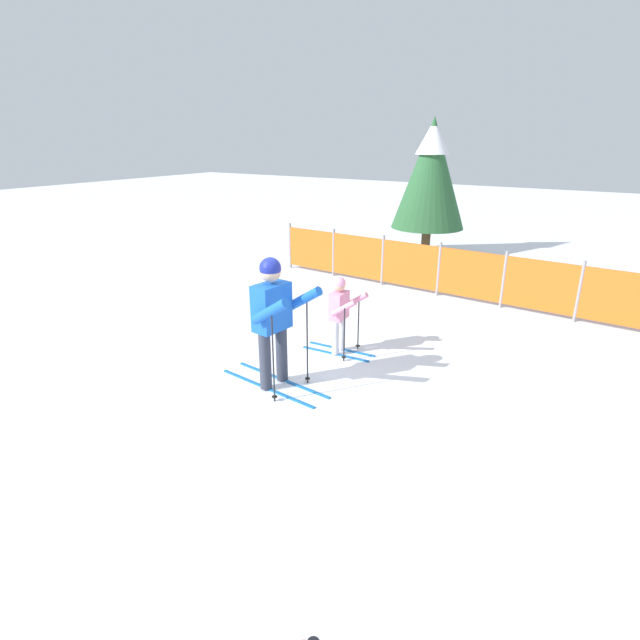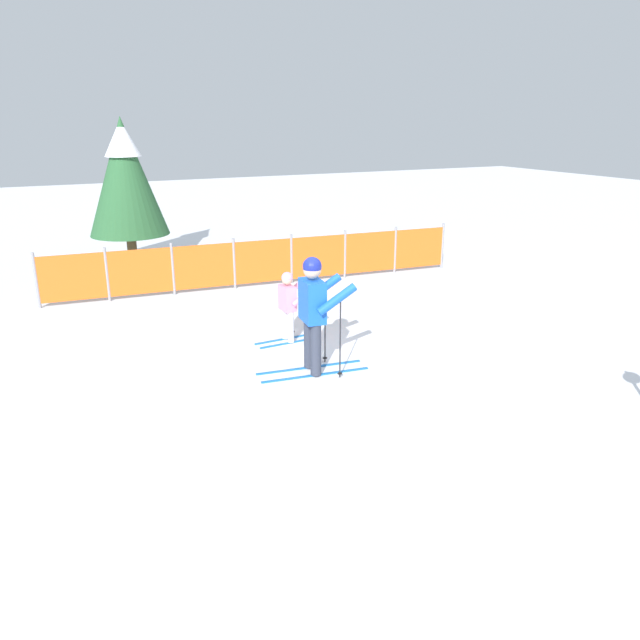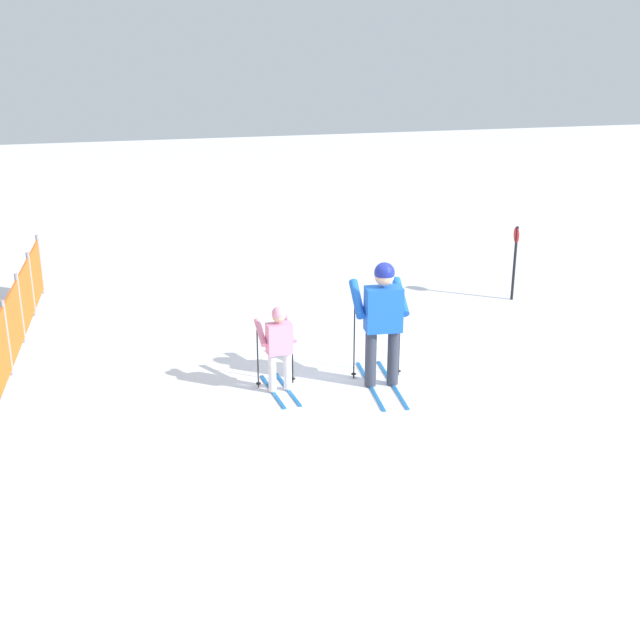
{
  "view_description": "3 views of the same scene",
  "coord_description": "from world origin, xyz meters",
  "views": [
    {
      "loc": [
        3.67,
        -4.77,
        3.17
      ],
      "look_at": [
        0.09,
        0.92,
        0.67
      ],
      "focal_mm": 28.0,
      "sensor_mm": 36.0,
      "label": 1
    },
    {
      "loc": [
        -3.73,
        -7.81,
        3.65
      ],
      "look_at": [
        0.25,
        0.39,
        0.66
      ],
      "focal_mm": 35.0,
      "sensor_mm": 36.0,
      "label": 2
    },
    {
      "loc": [
        -9.59,
        3.62,
        4.52
      ],
      "look_at": [
        0.33,
        0.77,
        0.9
      ],
      "focal_mm": 45.0,
      "sensor_mm": 36.0,
      "label": 3
    }
  ],
  "objects": [
    {
      "name": "conifer_far",
      "position": [
        -1.18,
        8.5,
        2.26
      ],
      "size": [
        1.97,
        1.97,
        3.65
      ],
      "color": "#4C3823",
      "rests_on": "ground_plane"
    },
    {
      "name": "ground_plane",
      "position": [
        0.0,
        0.0,
        0.0
      ],
      "size": [
        60.0,
        60.0,
        0.0
      ],
      "primitive_type": "plane",
      "color": "white"
    },
    {
      "name": "safety_fence",
      "position": [
        1.08,
        4.99,
        0.56
      ],
      "size": [
        9.34,
        0.73,
        1.12
      ],
      "rotation": [
        0.0,
        0.0,
        -0.07
      ],
      "color": "gray",
      "rests_on": "ground_plane"
    },
    {
      "name": "skier_adult",
      "position": [
        -0.03,
        -0.0,
        1.05
      ],
      "size": [
        1.69,
        0.8,
        1.76
      ],
      "rotation": [
        0.0,
        0.0,
        -0.12
      ],
      "color": "#1966B2",
      "rests_on": "ground_plane"
    },
    {
      "name": "skier_child",
      "position": [
        0.16,
        1.39,
        0.71
      ],
      "size": [
        1.15,
        0.56,
        1.21
      ],
      "rotation": [
        0.0,
        0.0,
        0.06
      ],
      "color": "#1966B2",
      "rests_on": "ground_plane"
    }
  ]
}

